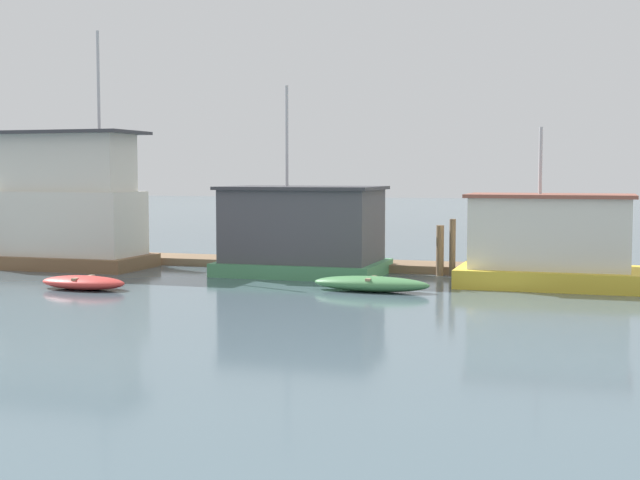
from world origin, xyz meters
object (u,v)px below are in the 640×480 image
at_px(houseboat_yellow, 549,244).
at_px(houseboat_green, 303,231).
at_px(mooring_post_centre, 141,244).
at_px(mooring_post_far_right, 452,248).
at_px(dinghy_red, 83,282).
at_px(mooring_post_far_left, 440,251).
at_px(dinghy_green, 371,284).
at_px(houseboat_brown, 66,207).

bearing_deg(houseboat_yellow, houseboat_green, 174.26).
bearing_deg(mooring_post_centre, mooring_post_far_right, 0.00).
xyz_separation_m(dinghy_red, mooring_post_far_left, (10.37, 7.23, 0.70)).
relative_size(dinghy_red, mooring_post_far_left, 1.63).
distance_m(houseboat_yellow, mooring_post_far_left, 4.44).
xyz_separation_m(houseboat_green, dinghy_red, (-5.43, -6.20, -1.37)).
distance_m(dinghy_green, mooring_post_far_right, 5.33).
bearing_deg(mooring_post_centre, houseboat_brown, -145.97).
height_order(houseboat_green, houseboat_yellow, houseboat_green).
bearing_deg(dinghy_red, houseboat_green, 48.78).
relative_size(houseboat_yellow, mooring_post_far_right, 2.84).
bearing_deg(houseboat_yellow, mooring_post_centre, 173.20).
bearing_deg(houseboat_green, dinghy_green, -47.44).
distance_m(mooring_post_far_right, mooring_post_far_left, 0.47).
relative_size(mooring_post_far_left, mooring_post_centre, 1.07).
height_order(dinghy_red, mooring_post_centre, mooring_post_centre).
relative_size(houseboat_brown, dinghy_green, 2.43).
xyz_separation_m(houseboat_brown, dinghy_green, (13.29, -3.32, -2.16)).
xyz_separation_m(houseboat_brown, mooring_post_far_right, (15.10, 1.63, -1.36)).
xyz_separation_m(houseboat_brown, dinghy_red, (4.27, -5.60, -2.18)).
bearing_deg(mooring_post_far_right, mooring_post_centre, 180.00).
relative_size(houseboat_brown, houseboat_yellow, 1.55).
distance_m(dinghy_green, mooring_post_centre, 11.96).
height_order(mooring_post_far_right, mooring_post_centre, mooring_post_far_right).
xyz_separation_m(houseboat_brown, mooring_post_far_left, (14.64, 1.63, -1.48)).
height_order(houseboat_brown, dinghy_red, houseboat_brown).
bearing_deg(mooring_post_far_right, dinghy_red, -146.26).
bearing_deg(dinghy_red, dinghy_green, 14.20).
relative_size(houseboat_brown, mooring_post_far_left, 4.98).
bearing_deg(dinghy_red, mooring_post_far_left, 34.88).
bearing_deg(mooring_post_centre, dinghy_green, -24.47).
xyz_separation_m(mooring_post_far_right, mooring_post_centre, (-12.68, 0.00, -0.18)).
relative_size(houseboat_brown, mooring_post_centre, 5.34).
relative_size(houseboat_green, mooring_post_far_left, 3.76).
bearing_deg(dinghy_green, houseboat_green, 132.56).
relative_size(mooring_post_far_right, mooring_post_centre, 1.21).
xyz_separation_m(dinghy_red, dinghy_green, (9.02, 2.28, 0.02)).
bearing_deg(dinghy_green, dinghy_red, -165.80).
distance_m(houseboat_green, mooring_post_far_right, 5.52).
xyz_separation_m(houseboat_yellow, mooring_post_centre, (-16.20, 1.93, -0.56)).
bearing_deg(mooring_post_far_right, mooring_post_far_left, 180.00).
bearing_deg(mooring_post_far_left, dinghy_red, -145.12).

